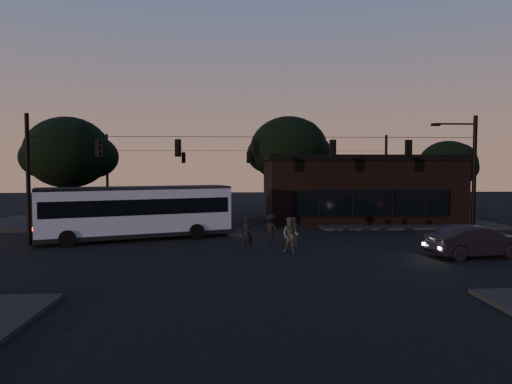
{
  "coord_description": "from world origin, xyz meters",
  "views": [
    {
      "loc": [
        -1.18,
        -22.5,
        4.4
      ],
      "look_at": [
        0.0,
        4.0,
        3.0
      ],
      "focal_mm": 32.0,
      "sensor_mm": 36.0,
      "label": 1
    }
  ],
  "objects_px": {
    "car": "(476,241)",
    "pedestrian_b": "(291,235)",
    "pedestrian_c": "(294,232)",
    "pedestrian_d": "(271,229)",
    "building": "(355,188)",
    "pedestrian_a": "(247,234)",
    "bus": "(137,210)"
  },
  "relations": [
    {
      "from": "building",
      "to": "car",
      "type": "xyz_separation_m",
      "value": [
        1.66,
        -16.7,
        -1.91
      ]
    },
    {
      "from": "pedestrian_c",
      "to": "pedestrian_d",
      "type": "xyz_separation_m",
      "value": [
        -1.23,
        1.26,
        0.01
      ]
    },
    {
      "from": "bus",
      "to": "pedestrian_c",
      "type": "height_order",
      "value": "bus"
    },
    {
      "from": "building",
      "to": "pedestrian_b",
      "type": "height_order",
      "value": "building"
    },
    {
      "from": "building",
      "to": "pedestrian_b",
      "type": "distance_m",
      "value": 17.07
    },
    {
      "from": "bus",
      "to": "building",
      "type": "bearing_deg",
      "value": 11.5
    },
    {
      "from": "bus",
      "to": "pedestrian_c",
      "type": "distance_m",
      "value": 9.89
    },
    {
      "from": "pedestrian_a",
      "to": "car",
      "type": "bearing_deg",
      "value": -7.03
    },
    {
      "from": "pedestrian_a",
      "to": "pedestrian_c",
      "type": "height_order",
      "value": "pedestrian_a"
    },
    {
      "from": "car",
      "to": "pedestrian_b",
      "type": "distance_m",
      "value": 9.14
    },
    {
      "from": "pedestrian_b",
      "to": "pedestrian_d",
      "type": "relative_size",
      "value": 1.12
    },
    {
      "from": "pedestrian_d",
      "to": "pedestrian_b",
      "type": "bearing_deg",
      "value": 131.02
    },
    {
      "from": "pedestrian_a",
      "to": "pedestrian_c",
      "type": "bearing_deg",
      "value": 30.09
    },
    {
      "from": "car",
      "to": "pedestrian_b",
      "type": "height_order",
      "value": "pedestrian_b"
    },
    {
      "from": "building",
      "to": "bus",
      "type": "relative_size",
      "value": 1.31
    },
    {
      "from": "bus",
      "to": "pedestrian_d",
      "type": "height_order",
      "value": "bus"
    },
    {
      "from": "pedestrian_c",
      "to": "car",
      "type": "bearing_deg",
      "value": 143.03
    },
    {
      "from": "car",
      "to": "bus",
      "type": "bearing_deg",
      "value": 60.42
    },
    {
      "from": "car",
      "to": "building",
      "type": "bearing_deg",
      "value": -4.03
    },
    {
      "from": "bus",
      "to": "car",
      "type": "relative_size",
      "value": 2.43
    },
    {
      "from": "building",
      "to": "pedestrian_d",
      "type": "distance_m",
      "value": 14.53
    },
    {
      "from": "building",
      "to": "pedestrian_d",
      "type": "height_order",
      "value": "building"
    },
    {
      "from": "pedestrian_b",
      "to": "pedestrian_c",
      "type": "relative_size",
      "value": 1.14
    },
    {
      "from": "bus",
      "to": "car",
      "type": "distance_m",
      "value": 19.11
    },
    {
      "from": "bus",
      "to": "pedestrian_b",
      "type": "height_order",
      "value": "bus"
    },
    {
      "from": "building",
      "to": "pedestrian_a",
      "type": "relative_size",
      "value": 8.69
    },
    {
      "from": "car",
      "to": "pedestrian_b",
      "type": "relative_size",
      "value": 2.58
    },
    {
      "from": "bus",
      "to": "pedestrian_c",
      "type": "bearing_deg",
      "value": -38.02
    },
    {
      "from": "pedestrian_b",
      "to": "pedestrian_c",
      "type": "xyz_separation_m",
      "value": [
        0.47,
        2.13,
        -0.11
      ]
    },
    {
      "from": "car",
      "to": "pedestrian_a",
      "type": "relative_size",
      "value": 2.73
    },
    {
      "from": "bus",
      "to": "pedestrian_a",
      "type": "xyz_separation_m",
      "value": [
        6.7,
        -4.25,
        -0.94
      ]
    },
    {
      "from": "car",
      "to": "pedestrian_d",
      "type": "bearing_deg",
      "value": 54.16
    }
  ]
}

